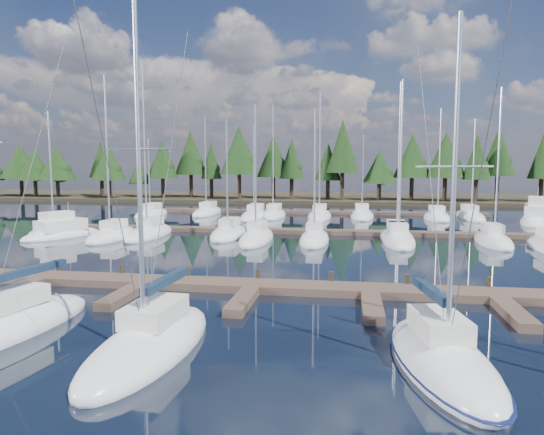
% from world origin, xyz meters
% --- Properties ---
extents(ground, '(260.00, 260.00, 0.00)m').
position_xyz_m(ground, '(0.00, 30.00, 0.00)').
color(ground, black).
rests_on(ground, ground).
extents(far_shore, '(220.00, 30.00, 0.60)m').
position_xyz_m(far_shore, '(0.00, 90.00, 0.30)').
color(far_shore, '#2F281A').
rests_on(far_shore, ground).
extents(main_dock, '(44.00, 6.13, 0.90)m').
position_xyz_m(main_dock, '(0.00, 17.36, 0.20)').
color(main_dock, brown).
rests_on(main_dock, ground).
extents(back_docks, '(50.00, 21.80, 0.40)m').
position_xyz_m(back_docks, '(0.00, 49.58, 0.20)').
color(back_docks, brown).
rests_on(back_docks, ground).
extents(front_sailboat_2, '(3.96, 9.47, 13.38)m').
position_xyz_m(front_sailboat_2, '(-8.26, 9.49, 0.29)').
color(front_sailboat_2, silver).
rests_on(front_sailboat_2, ground).
extents(front_sailboat_3, '(3.29, 8.53, 12.86)m').
position_xyz_m(front_sailboat_3, '(-1.94, 8.90, 0.28)').
color(front_sailboat_3, silver).
rests_on(front_sailboat_3, ground).
extents(front_sailboat_4, '(4.06, 8.23, 11.84)m').
position_xyz_m(front_sailboat_4, '(7.96, 9.10, 0.28)').
color(front_sailboat_4, silver).
rests_on(front_sailboat_4, ground).
extents(back_sailboat_rows, '(46.32, 32.41, 16.60)m').
position_xyz_m(back_sailboat_rows, '(-0.71, 45.19, 0.26)').
color(back_sailboat_rows, silver).
rests_on(back_sailboat_rows, ground).
extents(motor_yacht_left, '(5.60, 8.26, 3.92)m').
position_xyz_m(motor_yacht_left, '(-21.33, 33.90, 0.44)').
color(motor_yacht_left, silver).
rests_on(motor_yacht_left, ground).
extents(motor_yacht_right, '(6.55, 10.61, 5.05)m').
position_xyz_m(motor_yacht_right, '(26.09, 52.53, 0.55)').
color(motor_yacht_right, silver).
rests_on(motor_yacht_right, ground).
extents(tree_line, '(186.44, 11.89, 14.04)m').
position_xyz_m(tree_line, '(1.26, 80.11, 7.47)').
color(tree_line, black).
rests_on(tree_line, far_shore).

